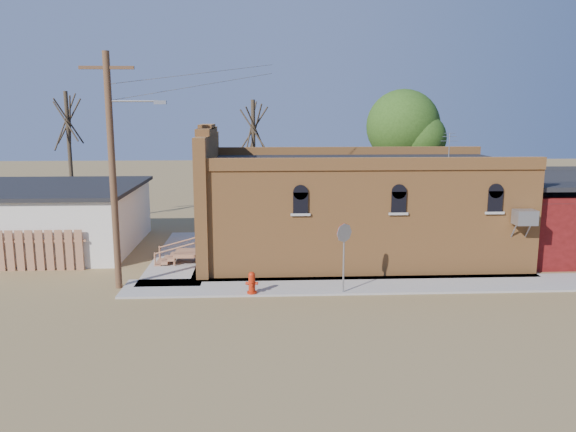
{
  "coord_description": "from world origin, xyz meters",
  "views": [
    {
      "loc": [
        -2.6,
        -20.27,
        6.82
      ],
      "look_at": [
        -1.43,
        3.37,
        2.4
      ],
      "focal_mm": 35.0,
      "sensor_mm": 36.0,
      "label": 1
    }
  ],
  "objects_px": {
    "utility_pole": "(114,167)",
    "fire_hydrant": "(252,283)",
    "stop_sign": "(344,239)",
    "trash_barrel": "(203,252)",
    "brick_bar": "(351,208)"
  },
  "relations": [
    {
      "from": "stop_sign",
      "to": "utility_pole",
      "type": "bearing_deg",
      "value": 160.93
    },
    {
      "from": "fire_hydrant",
      "to": "trash_barrel",
      "type": "xyz_separation_m",
      "value": [
        -2.34,
        5.08,
        -0.05
      ]
    },
    {
      "from": "brick_bar",
      "to": "utility_pole",
      "type": "height_order",
      "value": "utility_pole"
    },
    {
      "from": "utility_pole",
      "to": "stop_sign",
      "type": "bearing_deg",
      "value": -7.91
    },
    {
      "from": "stop_sign",
      "to": "trash_barrel",
      "type": "distance_m",
      "value": 7.88
    },
    {
      "from": "stop_sign",
      "to": "brick_bar",
      "type": "bearing_deg",
      "value": 67.03
    },
    {
      "from": "brick_bar",
      "to": "utility_pole",
      "type": "xyz_separation_m",
      "value": [
        -9.79,
        -4.29,
        2.43
      ]
    },
    {
      "from": "brick_bar",
      "to": "fire_hydrant",
      "type": "height_order",
      "value": "brick_bar"
    },
    {
      "from": "utility_pole",
      "to": "fire_hydrant",
      "type": "relative_size",
      "value": 10.73
    },
    {
      "from": "utility_pole",
      "to": "fire_hydrant",
      "type": "xyz_separation_m",
      "value": [
        5.18,
        -1.2,
        -4.28
      ]
    },
    {
      "from": "trash_barrel",
      "to": "fire_hydrant",
      "type": "bearing_deg",
      "value": -65.29
    },
    {
      "from": "stop_sign",
      "to": "trash_barrel",
      "type": "bearing_deg",
      "value": 127.62
    },
    {
      "from": "stop_sign",
      "to": "trash_barrel",
      "type": "relative_size",
      "value": 3.67
    },
    {
      "from": "fire_hydrant",
      "to": "stop_sign",
      "type": "relative_size",
      "value": 0.32
    },
    {
      "from": "brick_bar",
      "to": "stop_sign",
      "type": "xyz_separation_m",
      "value": [
        -1.15,
        -5.49,
        -0.22
      ]
    }
  ]
}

